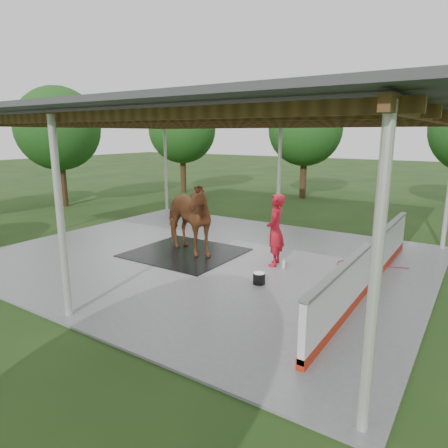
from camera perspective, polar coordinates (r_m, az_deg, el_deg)
The scene contains 12 objects.
ground at distance 11.81m, azimuth -2.39°, elevation -4.77°, with size 100.00×100.00×0.00m, color #1E3814.
concrete_slab at distance 11.80m, azimuth -2.39°, elevation -4.65°, with size 12.00×10.00×0.05m, color slate.
pavilion_structure at distance 11.27m, azimuth -2.59°, elevation 14.84°, with size 12.60×10.60×4.05m.
dasher_board at distance 9.80m, azimuth 20.08°, elevation -5.64°, with size 0.16×8.00×1.15m.
tree_belt at distance 11.84m, azimuth 1.27°, elevation 13.89°, with size 28.00×28.00×5.80m.
rubber_mat at distance 12.11m, azimuth -5.55°, elevation -4.07°, with size 3.08×2.89×0.02m, color black.
horse at distance 11.84m, azimuth -5.67°, elevation 1.01°, with size 1.17×2.57×2.17m, color brown.
handler at distance 10.81m, azimuth 7.34°, elevation -0.86°, with size 0.71×0.47×1.96m, color red.
wash_bucket at distance 9.64m, azimuth 5.03°, elevation -7.70°, with size 0.30×0.30×0.28m.
soap_bottle_a at distance 10.78m, azimuth 8.53°, elevation -5.56°, with size 0.11×0.11×0.28m, color silver.
soap_bottle_b at distance 10.31m, azimuth 15.24°, elevation -7.06°, with size 0.08×0.08×0.18m, color #338CD8.
hose_coil at distance 11.55m, azimuth 19.25°, elevation -5.59°, with size 1.77×1.08×0.02m.
Camera 1 is at (6.60, -9.12, 3.56)m, focal length 32.00 mm.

